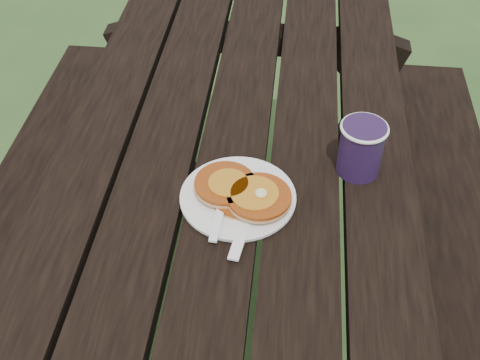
# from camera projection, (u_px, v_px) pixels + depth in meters

# --- Properties ---
(ground) EXTENTS (60.00, 60.00, 0.00)m
(ground) POSITION_uv_depth(u_px,v_px,m) (232.00, 359.00, 1.74)
(ground) COLOR #2A471E
(ground) RESTS_ON ground
(picnic_table) EXTENTS (1.36, 1.80, 0.75)m
(picnic_table) POSITION_uv_depth(u_px,v_px,m) (231.00, 283.00, 1.49)
(picnic_table) COLOR black
(picnic_table) RESTS_ON ground
(plate) EXTENTS (0.26, 0.26, 0.01)m
(plate) POSITION_uv_depth(u_px,v_px,m) (238.00, 198.00, 1.16)
(plate) COLOR white
(plate) RESTS_ON picnic_table
(pancake_stack) EXTENTS (0.19, 0.15, 0.04)m
(pancake_stack) POSITION_uv_depth(u_px,v_px,m) (243.00, 192.00, 1.14)
(pancake_stack) COLOR #9B4211
(pancake_stack) RESTS_ON plate
(knife) EXTENTS (0.05, 0.18, 0.00)m
(knife) POSITION_uv_depth(u_px,v_px,m) (245.00, 222.00, 1.10)
(knife) COLOR white
(knife) RESTS_ON plate
(fork) EXTENTS (0.04, 0.16, 0.01)m
(fork) POSITION_uv_depth(u_px,v_px,m) (218.00, 219.00, 1.10)
(fork) COLOR white
(fork) RESTS_ON plate
(coffee_cup) EXTENTS (0.09, 0.09, 0.11)m
(coffee_cup) POSITION_uv_depth(u_px,v_px,m) (361.00, 146.00, 1.18)
(coffee_cup) COLOR #261438
(coffee_cup) RESTS_ON picnic_table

